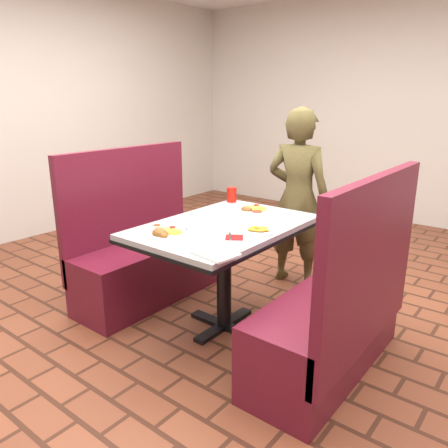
% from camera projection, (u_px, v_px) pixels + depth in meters
% --- Properties ---
extents(room, '(7.00, 7.04, 2.82)m').
position_uv_depth(room, '(224.00, 30.00, 2.50)').
color(room, brown).
rests_on(room, ground).
extents(dining_table, '(0.81, 1.21, 0.75)m').
position_uv_depth(dining_table, '(224.00, 238.00, 2.86)').
color(dining_table, '#ABAEB0').
rests_on(dining_table, ground).
extents(booth_bench_left, '(0.47, 1.20, 1.17)m').
position_uv_depth(booth_bench_left, '(144.00, 258.00, 3.43)').
color(booth_bench_left, maroon).
rests_on(booth_bench_left, ground).
extents(booth_bench_right, '(0.47, 1.20, 1.17)m').
position_uv_depth(booth_bench_right, '(334.00, 320.00, 2.48)').
color(booth_bench_right, maroon).
rests_on(booth_bench_right, ground).
extents(diner_person, '(0.57, 0.40, 1.47)m').
position_uv_depth(diner_person, '(298.00, 198.00, 3.60)').
color(diner_person, brown).
rests_on(diner_person, ground).
extents(near_dinner_plate, '(0.25, 0.25, 0.08)m').
position_uv_depth(near_dinner_plate, '(166.00, 231.00, 2.59)').
color(near_dinner_plate, white).
rests_on(near_dinner_plate, dining_table).
extents(far_dinner_plate, '(0.26, 0.26, 0.07)m').
position_uv_depth(far_dinner_plate, '(254.00, 208.00, 3.13)').
color(far_dinner_plate, white).
rests_on(far_dinner_plate, dining_table).
extents(plantain_plate, '(0.20, 0.20, 0.03)m').
position_uv_depth(plantain_plate, '(258.00, 231.00, 2.65)').
color(plantain_plate, white).
rests_on(plantain_plate, dining_table).
extents(maroon_napkin, '(0.14, 0.14, 0.00)m').
position_uv_depth(maroon_napkin, '(234.00, 237.00, 2.56)').
color(maroon_napkin, maroon).
rests_on(maroon_napkin, dining_table).
extents(spoon_utensil, '(0.10, 0.12, 0.00)m').
position_uv_depth(spoon_utensil, '(230.00, 236.00, 2.57)').
color(spoon_utensil, '#B8B8BC').
rests_on(spoon_utensil, dining_table).
extents(red_tumbler, '(0.08, 0.08, 0.11)m').
position_uv_depth(red_tumbler, '(232.00, 195.00, 3.41)').
color(red_tumbler, red).
rests_on(red_tumbler, dining_table).
extents(paper_napkin, '(0.24, 0.19, 0.01)m').
position_uv_depth(paper_napkin, '(216.00, 254.00, 2.28)').
color(paper_napkin, silver).
rests_on(paper_napkin, dining_table).
extents(knife_utensil, '(0.06, 0.15, 0.00)m').
position_uv_depth(knife_utensil, '(182.00, 232.00, 2.63)').
color(knife_utensil, silver).
rests_on(knife_utensil, dining_table).
extents(fork_utensil, '(0.07, 0.14, 0.00)m').
position_uv_depth(fork_utensil, '(165.00, 235.00, 2.58)').
color(fork_utensil, silver).
rests_on(fork_utensil, dining_table).
extents(lettuce_shreds, '(0.28, 0.32, 0.00)m').
position_uv_depth(lettuce_shreds, '(234.00, 223.00, 2.85)').
color(lettuce_shreds, '#81AF46').
rests_on(lettuce_shreds, dining_table).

